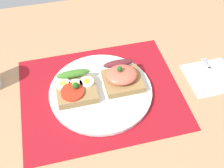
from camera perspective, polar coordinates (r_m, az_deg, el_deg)
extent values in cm
cube|color=tan|center=(76.05, -2.20, -2.60)|extent=(120.00, 90.00, 3.20)
cube|color=#A2131E|center=(74.69, -2.24, -1.76)|extent=(40.75, 33.31, 0.30)
cylinder|color=white|center=(74.18, -2.25, -1.44)|extent=(26.44, 26.44, 1.02)
cube|color=#987747|center=(72.62, -7.02, -1.50)|extent=(9.90, 8.10, 2.01)
cylinder|color=red|center=(70.97, -7.83, -1.57)|extent=(5.76, 5.76, 0.60)
ellipsoid|color=#427D28|center=(74.18, -7.70, 2.01)|extent=(8.72, 2.20, 1.80)
sphere|color=#1E5919|center=(70.80, -7.24, -0.27)|extent=(1.60, 1.60, 1.60)
cylinder|color=white|center=(73.06, -9.67, -0.02)|extent=(3.72, 3.72, 0.50)
cylinder|color=yellow|center=(72.82, -9.71, 0.15)|extent=(1.67, 1.67, 0.16)
cylinder|color=white|center=(72.39, -7.25, -0.21)|extent=(3.72, 3.72, 0.50)
cylinder|color=yellow|center=(72.14, -7.28, -0.04)|extent=(1.67, 1.67, 0.16)
cylinder|color=white|center=(72.81, -5.00, 0.44)|extent=(3.72, 3.72, 0.50)
cylinder|color=yellow|center=(72.57, -5.02, 0.61)|extent=(1.67, 1.67, 0.16)
cube|color=#9A7744|center=(74.55, 2.18, 0.59)|extent=(9.73, 8.70, 1.85)
ellipsoid|color=#E5634B|center=(73.12, 1.95, 1.86)|extent=(7.97, 6.96, 2.45)
ellipsoid|color=maroon|center=(76.37, 1.28, 4.09)|extent=(8.27, 2.20, 1.80)
sphere|color=#1E5919|center=(71.81, 1.53, 2.99)|extent=(1.40, 1.40, 1.40)
cube|color=white|center=(82.65, 18.98, 1.37)|extent=(12.90, 12.23, 0.60)
cube|color=#B7B7BC|center=(81.62, 20.18, 0.66)|extent=(0.80, 10.18, 0.32)
cube|color=#B7B7BC|center=(84.52, 18.58, 3.26)|extent=(1.50, 1.20, 0.32)
cube|color=#B7B7BC|center=(85.38, 17.62, 4.13)|extent=(0.32, 2.80, 0.32)
cube|color=#B7B7BC|center=(85.68, 18.00, 4.19)|extent=(0.32, 2.80, 0.32)
cube|color=#B7B7BC|center=(85.98, 18.38, 4.25)|extent=(0.32, 2.80, 0.32)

